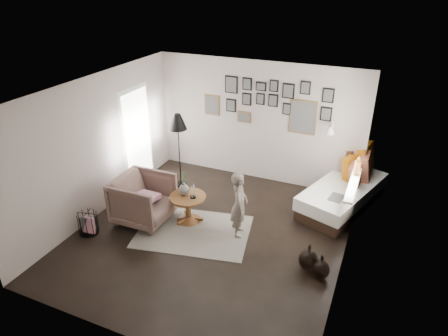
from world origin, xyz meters
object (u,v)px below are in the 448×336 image
at_px(pedestal_table, 188,209).
at_px(floor_lamp, 178,124).
at_px(vase, 184,188).
at_px(child, 239,205).
at_px(daybed, 344,190).
at_px(armchair, 144,199).
at_px(magazine_basket, 88,223).
at_px(demijohn_small, 321,269).
at_px(demijohn_large, 308,260).

xyz_separation_m(pedestal_table, floor_lamp, (-0.80, 1.15, 1.15)).
bearing_deg(vase, child, -2.34).
height_order(floor_lamp, child, floor_lamp).
relative_size(daybed, armchair, 2.39).
bearing_deg(daybed, vase, -128.42).
bearing_deg(magazine_basket, vase, 38.14).
distance_m(daybed, magazine_basket, 4.85).
height_order(floor_lamp, demijohn_small, floor_lamp).
xyz_separation_m(armchair, demijohn_large, (3.09, -0.14, -0.26)).
bearing_deg(demijohn_large, magazine_basket, -170.93).
bearing_deg(child, vase, 69.33).
height_order(pedestal_table, demijohn_large, pedestal_table).
height_order(vase, child, child).
height_order(daybed, demijohn_large, daybed).
bearing_deg(demijohn_small, pedestal_table, 167.55).
bearing_deg(floor_lamp, armchair, -88.10).
height_order(armchair, child, child).
height_order(daybed, magazine_basket, daybed).
bearing_deg(child, floor_lamp, 38.68).
relative_size(vase, armchair, 0.49).
distance_m(daybed, demijohn_large, 2.19).
distance_m(pedestal_table, child, 1.07).
xyz_separation_m(vase, demijohn_large, (2.42, -0.46, -0.50)).
xyz_separation_m(demijohn_small, child, (-1.55, 0.54, 0.45)).
distance_m(floor_lamp, demijohn_small, 3.97).
bearing_deg(child, daybed, -59.29).
bearing_deg(pedestal_table, magazine_basket, -143.96).
xyz_separation_m(pedestal_table, demijohn_large, (2.34, -0.44, -0.07)).
distance_m(magazine_basket, demijohn_small, 4.03).
height_order(demijohn_large, child, child).
distance_m(pedestal_table, daybed, 3.06).
relative_size(magazine_basket, demijohn_large, 0.90).
xyz_separation_m(armchair, magazine_basket, (-0.69, -0.75, -0.24)).
bearing_deg(armchair, daybed, -59.41).
relative_size(pedestal_table, child, 0.55).
bearing_deg(magazine_basket, child, 22.66).
bearing_deg(armchair, pedestal_table, -69.35).
distance_m(floor_lamp, child, 2.30).
xyz_separation_m(vase, magazine_basket, (-1.36, -1.07, -0.47)).
height_order(demijohn_small, child, child).
bearing_deg(armchair, floor_lamp, 0.82).
bearing_deg(vase, floor_lamp, 122.55).
xyz_separation_m(daybed, demijohn_large, (-0.20, -2.17, -0.16)).
height_order(floor_lamp, magazine_basket, floor_lamp).
distance_m(armchair, magazine_basket, 1.04).
distance_m(pedestal_table, floor_lamp, 1.81).
relative_size(pedestal_table, floor_lamp, 0.41).
distance_m(daybed, floor_lamp, 3.54).
relative_size(demijohn_large, demijohn_small, 1.10).
height_order(vase, magazine_basket, vase).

